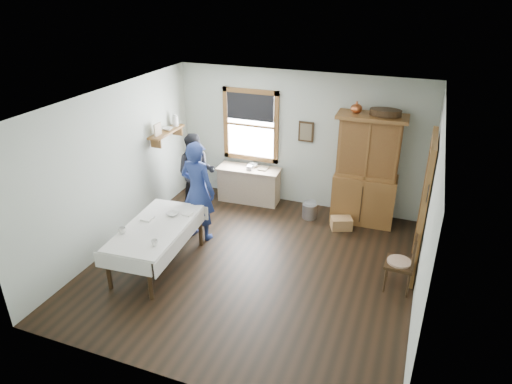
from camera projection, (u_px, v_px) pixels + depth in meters
The scene contains 20 objects.
room at pixel (253, 191), 6.86m from camera, with size 5.01×5.01×2.70m.
window at pixel (251, 121), 9.14m from camera, with size 1.18×0.07×1.48m.
doorway at pixel (425, 204), 6.87m from camera, with size 0.09×1.14×2.22m.
wall_shelf at pixel (167, 130), 8.83m from camera, with size 0.24×1.00×0.44m.
framed_picture at pixel (306, 132), 8.81m from camera, with size 0.30×0.04×0.40m, color #372313.
rug_beater at pixel (429, 185), 6.17m from camera, with size 0.27×0.27×0.01m, color black.
work_counter at pixel (249, 185), 9.44m from camera, with size 1.28×0.49×0.73m, color tan.
china_hutch at pixel (367, 170), 8.36m from camera, with size 1.23×0.58×2.10m, color brown.
dining_table at pixel (157, 246), 7.31m from camera, with size 0.95×1.81×0.72m, color white.
spindle_chair at pixel (400, 261), 6.71m from camera, with size 0.44×0.44×0.96m, color #372313.
pail at pixel (310, 211), 8.85m from camera, with size 0.28×0.28×0.30m, color #9B9CA3.
wicker_basket at pixel (341, 223), 8.49m from camera, with size 0.38×0.27×0.22m, color #AD824E.
woman_blue at pixel (198, 195), 7.93m from camera, with size 0.61×0.40×1.67m, color navy.
figure_dark at pixel (196, 175), 8.98m from camera, with size 0.70×0.55×1.45m, color black.
table_cup_a at pixel (122, 230), 6.94m from camera, with size 0.12×0.12×0.09m, color silver.
table_cup_b at pixel (155, 243), 6.62m from camera, with size 0.10×0.10×0.09m, color silver.
table_bowl at pixel (173, 214), 7.47m from camera, with size 0.22×0.22×0.05m, color silver.
counter_book at pixel (259, 168), 9.28m from camera, with size 0.15×0.21×0.02m, color #6C6048.
counter_bowl at pixel (253, 165), 9.34m from camera, with size 0.19×0.19×0.06m, color silver.
shelf_bowl at pixel (168, 129), 8.83m from camera, with size 0.22×0.22×0.05m, color silver.
Camera 1 is at (2.26, -5.78, 4.28)m, focal length 32.00 mm.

